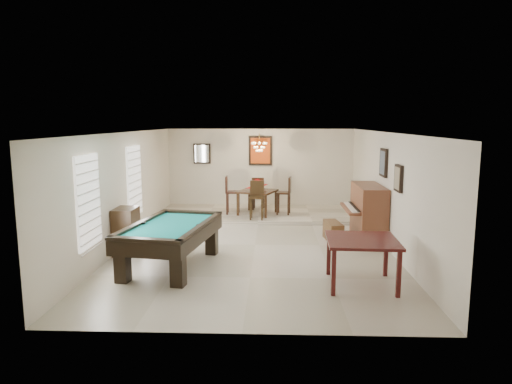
# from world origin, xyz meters

# --- Properties ---
(ground_plane) EXTENTS (6.00, 9.00, 0.02)m
(ground_plane) POSITION_xyz_m (0.00, 0.00, -0.01)
(ground_plane) COLOR beige
(wall_back) EXTENTS (6.00, 0.04, 2.60)m
(wall_back) POSITION_xyz_m (0.00, 4.50, 1.30)
(wall_back) COLOR silver
(wall_back) RESTS_ON ground_plane
(wall_front) EXTENTS (6.00, 0.04, 2.60)m
(wall_front) POSITION_xyz_m (0.00, -4.50, 1.30)
(wall_front) COLOR silver
(wall_front) RESTS_ON ground_plane
(wall_left) EXTENTS (0.04, 9.00, 2.60)m
(wall_left) POSITION_xyz_m (-3.00, 0.00, 1.30)
(wall_left) COLOR silver
(wall_left) RESTS_ON ground_plane
(wall_right) EXTENTS (0.04, 9.00, 2.60)m
(wall_right) POSITION_xyz_m (3.00, 0.00, 1.30)
(wall_right) COLOR silver
(wall_right) RESTS_ON ground_plane
(ceiling) EXTENTS (6.00, 9.00, 0.04)m
(ceiling) POSITION_xyz_m (0.00, 0.00, 2.60)
(ceiling) COLOR white
(ceiling) RESTS_ON wall_back
(dining_step) EXTENTS (6.00, 2.50, 0.12)m
(dining_step) POSITION_xyz_m (0.00, 3.25, 0.06)
(dining_step) COLOR beige
(dining_step) RESTS_ON ground_plane
(window_left_front) EXTENTS (0.06, 1.00, 1.70)m
(window_left_front) POSITION_xyz_m (-2.97, -2.20, 1.40)
(window_left_front) COLOR white
(window_left_front) RESTS_ON wall_left
(window_left_rear) EXTENTS (0.06, 1.00, 1.70)m
(window_left_rear) POSITION_xyz_m (-2.97, 0.60, 1.40)
(window_left_rear) COLOR white
(window_left_rear) RESTS_ON wall_left
(pool_table) EXTENTS (1.75, 2.70, 0.84)m
(pool_table) POSITION_xyz_m (-1.59, -1.67, 0.42)
(pool_table) COLOR black
(pool_table) RESTS_ON ground_plane
(square_table) EXTENTS (1.26, 1.26, 0.83)m
(square_table) POSITION_xyz_m (1.96, -2.57, 0.42)
(square_table) COLOR #370E0D
(square_table) RESTS_ON ground_plane
(upright_piano) EXTENTS (0.91, 1.62, 1.35)m
(upright_piano) POSITION_xyz_m (2.53, 0.44, 0.68)
(upright_piano) COLOR brown
(upright_piano) RESTS_ON ground_plane
(piano_bench) EXTENTS (0.42, 0.85, 0.45)m
(piano_bench) POSITION_xyz_m (1.86, 0.45, 0.23)
(piano_bench) COLOR brown
(piano_bench) RESTS_ON ground_plane
(apothecary_chest) EXTENTS (0.45, 0.67, 1.00)m
(apothecary_chest) POSITION_xyz_m (-2.76, -0.81, 0.50)
(apothecary_chest) COLOR black
(apothecary_chest) RESTS_ON ground_plane
(dining_table) EXTENTS (1.27, 1.27, 0.83)m
(dining_table) POSITION_xyz_m (-0.05, 2.98, 0.53)
(dining_table) COLOR black
(dining_table) RESTS_ON dining_step
(flower_vase) EXTENTS (0.16, 0.16, 0.23)m
(flower_vase) POSITION_xyz_m (-0.05, 2.98, 1.06)
(flower_vase) COLOR #AF0F11
(flower_vase) RESTS_ON dining_table
(dining_chair_south) EXTENTS (0.41, 0.41, 1.07)m
(dining_chair_south) POSITION_xyz_m (-0.04, 2.25, 0.66)
(dining_chair_south) COLOR black
(dining_chair_south) RESTS_ON dining_step
(dining_chair_north) EXTENTS (0.40, 0.40, 1.01)m
(dining_chair_north) POSITION_xyz_m (-0.04, 3.74, 0.62)
(dining_chair_north) COLOR black
(dining_chair_north) RESTS_ON dining_step
(dining_chair_west) EXTENTS (0.42, 0.42, 1.12)m
(dining_chair_west) POSITION_xyz_m (-0.77, 3.00, 0.68)
(dining_chair_west) COLOR black
(dining_chair_west) RESTS_ON dining_step
(dining_chair_east) EXTENTS (0.46, 0.46, 1.10)m
(dining_chair_east) POSITION_xyz_m (0.72, 3.00, 0.67)
(dining_chair_east) COLOR black
(dining_chair_east) RESTS_ON dining_step
(chandelier) EXTENTS (0.44, 0.44, 0.60)m
(chandelier) POSITION_xyz_m (0.00, 3.20, 2.20)
(chandelier) COLOR #FFE5B2
(chandelier) RESTS_ON ceiling
(back_painting) EXTENTS (0.75, 0.06, 0.95)m
(back_painting) POSITION_xyz_m (0.00, 4.46, 1.90)
(back_painting) COLOR #D84C14
(back_painting) RESTS_ON wall_back
(back_mirror) EXTENTS (0.55, 0.06, 0.65)m
(back_mirror) POSITION_xyz_m (-1.90, 4.46, 1.80)
(back_mirror) COLOR white
(back_mirror) RESTS_ON wall_back
(right_picture_upper) EXTENTS (0.06, 0.55, 0.65)m
(right_picture_upper) POSITION_xyz_m (2.96, 0.30, 1.90)
(right_picture_upper) COLOR slate
(right_picture_upper) RESTS_ON wall_right
(right_picture_lower) EXTENTS (0.06, 0.45, 0.55)m
(right_picture_lower) POSITION_xyz_m (2.96, -1.00, 1.70)
(right_picture_lower) COLOR gray
(right_picture_lower) RESTS_ON wall_right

